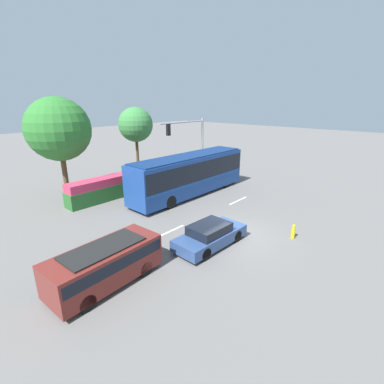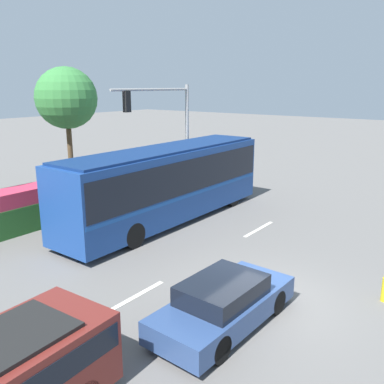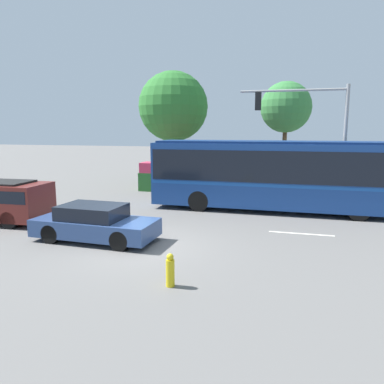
# 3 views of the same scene
# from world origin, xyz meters

# --- Properties ---
(ground_plane) EXTENTS (140.00, 140.00, 0.00)m
(ground_plane) POSITION_xyz_m (0.00, 0.00, 0.00)
(ground_plane) COLOR slate
(city_bus) EXTENTS (11.41, 2.50, 3.37)m
(city_bus) POSITION_xyz_m (3.89, 6.86, 1.91)
(city_bus) COLOR navy
(city_bus) RESTS_ON ground
(sedan_foreground) EXTENTS (4.43, 1.91, 1.29)m
(sedan_foreground) POSITION_xyz_m (-1.79, 0.18, 0.62)
(sedan_foreground) COLOR navy
(sedan_foreground) RESTS_ON ground
(traffic_light_pole) EXTENTS (5.26, 0.24, 6.06)m
(traffic_light_pole) POSITION_xyz_m (5.94, 8.40, 4.08)
(traffic_light_pole) COLOR gray
(traffic_light_pole) RESTS_ON ground
(flowering_hedge) EXTENTS (6.90, 1.29, 1.81)m
(flowering_hedge) POSITION_xyz_m (-1.14, 11.05, 0.89)
(flowering_hedge) COLOR #286028
(flowering_hedge) RESTS_ON ground
(street_tree_left) EXTENTS (4.81, 4.81, 7.89)m
(street_tree_left) POSITION_xyz_m (-3.31, 13.81, 5.46)
(street_tree_left) COLOR brown
(street_tree_left) RESTS_ON ground
(street_tree_centre) EXTENTS (3.31, 3.31, 7.01)m
(street_tree_centre) POSITION_xyz_m (4.29, 14.30, 5.32)
(street_tree_centre) COLOR brown
(street_tree_centre) RESTS_ON ground
(fire_hydrant) EXTENTS (0.22, 0.22, 0.86)m
(fire_hydrant) POSITION_xyz_m (2.05, -2.84, 0.41)
(fire_hydrant) COLOR gold
(fire_hydrant) RESTS_ON ground
(lane_stripe_near) EXTENTS (2.40, 0.16, 0.01)m
(lane_stripe_near) POSITION_xyz_m (-6.55, 2.90, 0.01)
(lane_stripe_near) COLOR silver
(lane_stripe_near) RESTS_ON ground
(lane_stripe_mid) EXTENTS (2.40, 0.16, 0.01)m
(lane_stripe_mid) POSITION_xyz_m (-2.13, 3.05, 0.01)
(lane_stripe_mid) COLOR silver
(lane_stripe_mid) RESTS_ON ground
(lane_stripe_far) EXTENTS (2.40, 0.16, 0.01)m
(lane_stripe_far) POSITION_xyz_m (5.33, 2.97, 0.01)
(lane_stripe_far) COLOR silver
(lane_stripe_far) RESTS_ON ground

